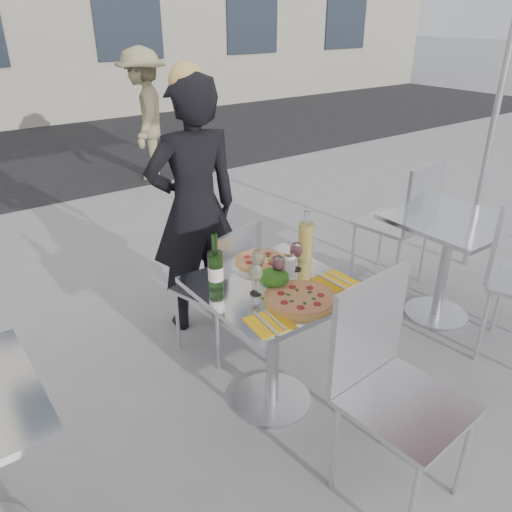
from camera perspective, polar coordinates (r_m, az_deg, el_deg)
ground at (r=2.93m, az=1.81°, el=-16.19°), size 80.00×80.00×0.00m
street_asphalt at (r=8.54m, az=-26.52°, el=10.07°), size 24.00×5.00×0.00m
main_table at (r=2.60m, az=1.97°, el=-7.35°), size 0.72×0.72×0.75m
side_table_right at (r=3.61m, az=21.07°, el=0.91°), size 0.72×0.72×0.75m
chair_far at (r=3.01m, az=-3.53°, el=-2.79°), size 0.50×0.50×0.88m
chair_near at (r=2.22m, az=14.86°, el=-12.98°), size 0.49×0.51×1.01m
side_chair_rfar at (r=3.92m, az=16.74°, el=4.50°), size 0.52×0.53×1.02m
woman_diner at (r=3.22m, az=-7.08°, el=5.32°), size 0.66×0.48×1.68m
pedestrian_b at (r=6.65m, az=-12.61°, el=15.44°), size 1.02×1.20×1.62m
pizza_near at (r=2.36m, az=5.13°, el=-4.89°), size 0.35×0.35×0.02m
pizza_far at (r=2.67m, az=0.57°, el=-0.68°), size 0.32×0.32×0.03m
salad_plate at (r=2.47m, az=2.06°, el=-2.62°), size 0.22×0.22×0.09m
wine_bottle at (r=2.40m, az=-4.64°, el=-1.44°), size 0.07×0.08×0.29m
carafe at (r=2.68m, az=5.69°, el=1.68°), size 0.08×0.08×0.29m
sugar_shaker at (r=2.60m, az=3.84°, el=-0.62°), size 0.06×0.06×0.11m
wineglass_white_a at (r=2.36m, az=-0.02°, el=-2.00°), size 0.07×0.07×0.16m
wineglass_white_b at (r=2.51m, az=0.24°, el=-0.21°), size 0.07×0.07×0.16m
wineglass_red_a at (r=2.45m, az=2.59°, el=-0.95°), size 0.07×0.07×0.16m
wineglass_red_b at (r=2.59m, az=4.64°, el=0.61°), size 0.07×0.07×0.16m
napkin_left at (r=2.19m, az=1.54°, el=-7.62°), size 0.20×0.20×0.01m
napkin_right at (r=2.55m, az=8.96°, el=-2.80°), size 0.19×0.20×0.01m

